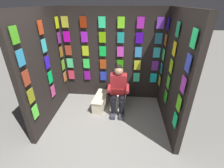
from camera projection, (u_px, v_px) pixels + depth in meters
ground_plane at (102, 149)px, 3.05m from camera, size 30.00×30.00×0.00m
display_wall_back at (112, 56)px, 4.26m from camera, size 2.73×0.14×2.42m
display_wall_left at (174, 73)px, 3.24m from camera, size 0.14×1.95×2.42m
display_wall_right at (45, 68)px, 3.47m from camera, size 0.14×1.95×2.42m
toilet at (119, 94)px, 4.23m from camera, size 0.41×0.55×0.77m
person_reading at (118, 89)px, 3.91m from camera, size 0.52×0.68×1.19m
comic_longbox_near at (100, 101)px, 4.22m from camera, size 0.35×0.78×0.33m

